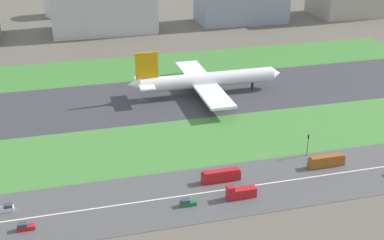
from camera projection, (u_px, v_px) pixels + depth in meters
ground_plane at (142, 101)px, 213.51m from camera, size 800.00×800.00×0.00m
runway at (142, 100)px, 213.49m from camera, size 280.00×46.00×0.10m
grass_median_north at (126, 69)px, 249.59m from camera, size 280.00×36.00×0.10m
grass_median_south at (164, 145)px, 177.39m from camera, size 280.00×36.00×0.10m
highway at (188, 195)px, 149.21m from camera, size 280.00×28.00×0.10m
highway_centerline at (188, 195)px, 149.19m from camera, size 266.00×0.50×0.01m
airliner at (204, 80)px, 217.06m from camera, size 65.00×56.00×19.70m
bus_1 at (326, 161)px, 163.62m from camera, size 11.60×2.50×3.50m
bus_0 at (221, 176)px, 155.56m from camera, size 11.60×2.50×3.50m
car_6 at (187, 203)px, 144.10m from camera, size 4.40×1.80×2.00m
car_4 at (25, 227)px, 134.08m from camera, size 4.40×1.80×2.00m
truck_0 at (240, 193)px, 147.39m from camera, size 8.40×2.50×4.00m
car_0 at (6, 208)px, 141.69m from camera, size 4.40×1.80×2.00m
traffic_light at (308, 144)px, 169.05m from camera, size 0.36×0.50×7.20m
hangar_building at (102, 4)px, 306.93m from camera, size 58.86×33.92×31.41m
fuel_tank_west at (59, 4)px, 344.26m from camera, size 18.48×18.48×15.63m
fuel_tank_centre at (98, 0)px, 349.83m from camera, size 22.36×22.36×17.83m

